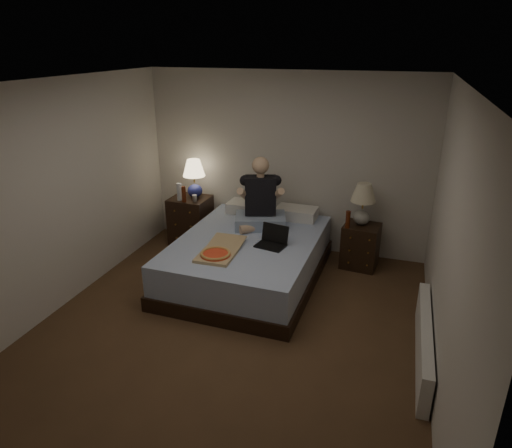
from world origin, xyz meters
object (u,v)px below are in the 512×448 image
(bed, at_px, (248,259))
(laptop, at_px, (271,237))
(nightstand_right, at_px, (360,246))
(pizza_box, at_px, (216,255))
(lamp_left, at_px, (194,178))
(lamp_right, at_px, (363,204))
(soda_can, at_px, (195,198))
(beer_bottle_right, at_px, (348,219))
(beer_bottle_left, at_px, (184,194))
(water_bottle, at_px, (179,192))
(nightstand_left, at_px, (191,220))
(radiator, at_px, (424,342))
(person, at_px, (261,193))

(bed, height_order, laptop, laptop)
(nightstand_right, bearing_deg, pizza_box, -130.17)
(lamp_left, distance_m, pizza_box, 1.81)
(pizza_box, bearing_deg, lamp_right, 42.99)
(pizza_box, bearing_deg, soda_can, 121.96)
(bed, distance_m, nightstand_right, 1.54)
(beer_bottle_right, bearing_deg, laptop, -136.08)
(beer_bottle_left, bearing_deg, pizza_box, -51.33)
(soda_can, bearing_deg, beer_bottle_left, -158.41)
(lamp_right, height_order, laptop, lamp_right)
(bed, height_order, water_bottle, water_bottle)
(beer_bottle_left, height_order, pizza_box, beer_bottle_left)
(nightstand_right, height_order, water_bottle, water_bottle)
(soda_can, relative_size, beer_bottle_right, 0.43)
(lamp_left, relative_size, laptop, 1.65)
(nightstand_left, bearing_deg, water_bottle, -121.06)
(nightstand_right, height_order, radiator, nightstand_right)
(nightstand_left, distance_m, beer_bottle_right, 2.35)
(lamp_left, height_order, person, person)
(lamp_right, bearing_deg, beer_bottle_left, -175.38)
(beer_bottle_left, relative_size, person, 0.25)
(lamp_right, relative_size, person, 0.60)
(lamp_right, distance_m, person, 1.34)
(lamp_right, relative_size, soda_can, 5.60)
(lamp_left, xyz_separation_m, laptop, (1.45, -1.01, -0.32))
(lamp_left, height_order, pizza_box, lamp_left)
(radiator, bearing_deg, laptop, 153.53)
(beer_bottle_left, distance_m, radiator, 3.71)
(nightstand_left, distance_m, lamp_right, 2.53)
(lamp_right, bearing_deg, bed, -147.66)
(nightstand_left, xyz_separation_m, beer_bottle_right, (2.32, -0.16, 0.35))
(nightstand_right, xyz_separation_m, pizza_box, (-1.49, -1.41, 0.30))
(water_bottle, relative_size, beer_bottle_right, 1.09)
(radiator, bearing_deg, lamp_left, 149.54)
(person, bearing_deg, radiator, -52.58)
(nightstand_left, xyz_separation_m, soda_can, (0.15, -0.13, 0.41))
(nightstand_left, distance_m, laptop, 1.81)
(laptop, bearing_deg, lamp_left, 156.32)
(bed, height_order, soda_can, soda_can)
(lamp_left, xyz_separation_m, soda_can, (0.09, -0.20, -0.23))
(bed, xyz_separation_m, soda_can, (-1.03, 0.68, 0.48))
(lamp_left, relative_size, pizza_box, 0.74)
(beer_bottle_right, bearing_deg, nightstand_left, 175.94)
(water_bottle, xyz_separation_m, laptop, (1.60, -0.81, -0.16))
(lamp_right, bearing_deg, radiator, -66.36)
(soda_can, height_order, laptop, soda_can)
(lamp_left, distance_m, radiator, 3.82)
(soda_can, bearing_deg, laptop, -30.78)
(nightstand_left, xyz_separation_m, pizza_box, (1.00, -1.43, 0.24))
(radiator, bearing_deg, bed, 154.18)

